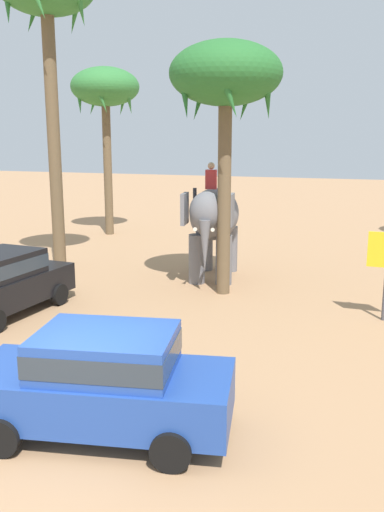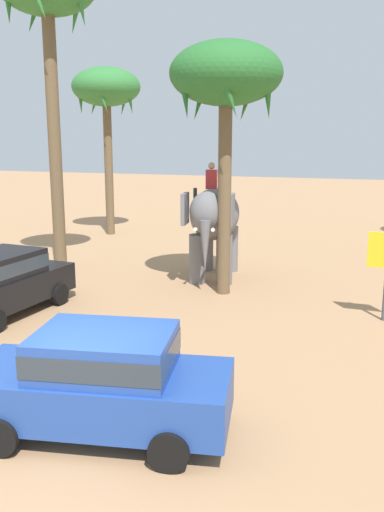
{
  "view_description": "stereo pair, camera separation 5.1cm",
  "coord_description": "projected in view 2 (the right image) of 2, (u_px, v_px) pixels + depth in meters",
  "views": [
    {
      "loc": [
        4.08,
        -6.5,
        4.59
      ],
      "look_at": [
        -0.66,
        6.56,
        1.6
      ],
      "focal_mm": 38.19,
      "sensor_mm": 36.0,
      "label": 1
    },
    {
      "loc": [
        4.12,
        -6.48,
        4.59
      ],
      "look_at": [
        -0.66,
        6.56,
        1.6
      ],
      "focal_mm": 38.19,
      "sensor_mm": 36.0,
      "label": 2
    }
  ],
  "objects": [
    {
      "name": "ground_plane",
      "position": [
        85.0,
        446.0,
        8.3
      ],
      "size": [
        120.0,
        120.0,
        0.0
      ],
      "primitive_type": "plane",
      "color": "tan"
    },
    {
      "name": "car_sedan_foreground",
      "position": [
        102.0,
        379.0,
        8.5
      ],
      "size": [
        4.36,
        2.48,
        1.7
      ],
      "color": "#23479E",
      "rests_on": "ground"
    },
    {
      "name": "car_parked_far_side",
      "position": [
        2.0,
        281.0,
        14.36
      ],
      "size": [
        2.05,
        4.19,
        1.7
      ],
      "color": "black",
      "rests_on": "ground"
    },
    {
      "name": "elephant_with_mahout",
      "position": [
        214.0,
        220.0,
        17.89
      ],
      "size": [
        2.15,
        3.99,
        3.88
      ],
      "color": "slate",
      "rests_on": "ground"
    },
    {
      "name": "palm_tree_behind_elephant",
      "position": [
        106.0,
        92.0,
        25.44
      ],
      "size": [
        3.2,
        3.2,
        7.88
      ],
      "color": "brown",
      "rests_on": "ground"
    },
    {
      "name": "palm_tree_near_hut",
      "position": [
        226.0,
        80.0,
        15.28
      ],
      "size": [
        3.2,
        3.2,
        7.29
      ],
      "color": "brown",
      "rests_on": "ground"
    },
    {
      "name": "palm_tree_far_back",
      "position": [
        47.0,
        0.0,
        17.53
      ],
      "size": [
        3.2,
        3.2,
        10.29
      ],
      "color": "brown",
      "rests_on": "ground"
    }
  ]
}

